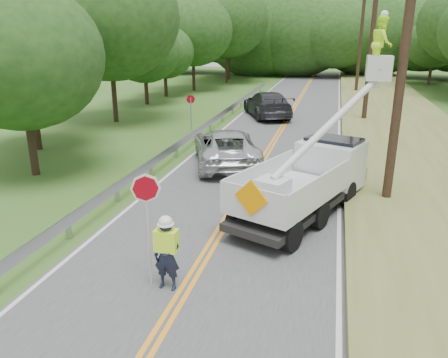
# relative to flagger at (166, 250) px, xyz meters

# --- Properties ---
(ground) EXTENTS (140.00, 140.00, 0.00)m
(ground) POSITION_rel_flagger_xyz_m (0.41, -2.26, -0.99)
(ground) COLOR #375318
(ground) RESTS_ON ground
(road) EXTENTS (7.20, 96.00, 0.03)m
(road) POSITION_rel_flagger_xyz_m (0.41, 11.74, -0.98)
(road) COLOR #454648
(road) RESTS_ON ground
(guardrail) EXTENTS (0.18, 48.00, 0.77)m
(guardrail) POSITION_rel_flagger_xyz_m (-3.61, 12.65, -0.44)
(guardrail) COLOR #9CA0A4
(guardrail) RESTS_ON ground
(utility_poles) EXTENTS (1.60, 43.30, 10.00)m
(utility_poles) POSITION_rel_flagger_xyz_m (5.41, 14.76, 4.27)
(utility_poles) COLOR black
(utility_poles) RESTS_ON ground
(tall_grass_verge) EXTENTS (7.00, 96.00, 0.30)m
(tall_grass_verge) POSITION_rel_flagger_xyz_m (7.51, 11.74, -0.84)
(tall_grass_verge) COLOR #60682E
(tall_grass_verge) RESTS_ON ground
(treeline_left) EXTENTS (10.71, 55.94, 11.22)m
(treeline_left) POSITION_rel_flagger_xyz_m (-9.98, 28.59, 4.88)
(treeline_left) COLOR #332319
(treeline_left) RESTS_ON ground
(treeline_horizon) EXTENTS (58.36, 15.55, 12.51)m
(treeline_horizon) POSITION_rel_flagger_xyz_m (2.15, 53.81, 4.51)
(treeline_horizon) COLOR #1C3F17
(treeline_horizon) RESTS_ON ground
(flagger) EXTENTS (1.07, 0.41, 2.73)m
(flagger) POSITION_rel_flagger_xyz_m (0.00, 0.00, 0.00)
(flagger) COLOR #191E33
(flagger) RESTS_ON road
(bucket_truck) EXTENTS (4.53, 6.43, 6.14)m
(bucket_truck) POSITION_rel_flagger_xyz_m (3.12, 5.88, 0.45)
(bucket_truck) COLOR black
(bucket_truck) RESTS_ON road
(suv_silver) EXTENTS (4.35, 6.20, 1.57)m
(suv_silver) POSITION_rel_flagger_xyz_m (-1.10, 10.16, -0.19)
(suv_silver) COLOR silver
(suv_silver) RESTS_ON road
(suv_darkgrey) EXTENTS (4.59, 6.45, 1.73)m
(suv_darkgrey) POSITION_rel_flagger_xyz_m (-1.09, 22.24, -0.11)
(suv_darkgrey) COLOR #32343A
(suv_darkgrey) RESTS_ON road
(stop_sign_permanent) EXTENTS (0.46, 0.24, 2.32)m
(stop_sign_permanent) POSITION_rel_flagger_xyz_m (-4.41, 15.33, 0.53)
(stop_sign_permanent) COLOR #9CA0A4
(stop_sign_permanent) RESTS_ON ground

